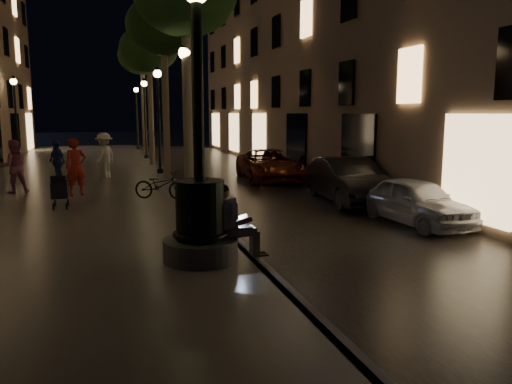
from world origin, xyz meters
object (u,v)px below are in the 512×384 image
object	(u,v)px
lamp_curb_b	(158,106)
car_third	(269,165)
lamp_curb_d	(137,109)
tree_third	(149,50)
car_second	(348,180)
pedestrian_red	(76,167)
bicycle	(161,185)
seated_man_laptop	(232,219)
lamp_curb_c	(145,108)
fountain_lamppost	(200,207)
lamp_curb_a	(186,102)
lamp_left_c	(15,107)
tree_far	(142,56)
pedestrian_white	(104,156)
pedestrian_blue	(57,162)
tree_second	(164,27)
stroller	(60,190)
pedestrian_pink	(14,166)
car_front	(416,201)

from	to	relation	value
lamp_curb_b	car_third	xyz separation A→B (m)	(4.47, -2.35, -2.56)
lamp_curb_d	car_third	world-z (taller)	lamp_curb_d
tree_third	car_second	bearing A→B (deg)	-67.09
pedestrian_red	bicycle	distance (m)	3.02
lamp_curb_b	car_second	bearing A→B (deg)	-57.98
seated_man_laptop	lamp_curb_c	world-z (taller)	lamp_curb_c
tree_third	pedestrian_red	distance (m)	11.28
fountain_lamppost	lamp_curb_a	xyz separation A→B (m)	(0.70, 6.00, 2.02)
lamp_left_c	pedestrian_red	world-z (taller)	lamp_left_c
lamp_curb_d	tree_far	bearing A→B (deg)	-89.24
car_second	bicycle	size ratio (longest dim) A/B	2.62
lamp_curb_c	pedestrian_white	size ratio (longest dim) A/B	2.51
pedestrian_red	pedestrian_blue	size ratio (longest dim) A/B	1.12
seated_man_laptop	car_third	size ratio (longest dim) A/B	0.29
pedestrian_red	lamp_curb_a	bearing A→B (deg)	-57.97
tree_second	stroller	distance (m)	8.85
lamp_curb_a	pedestrian_pink	size ratio (longest dim) A/B	2.63
pedestrian_white	pedestrian_blue	distance (m)	2.03
tree_far	bicycle	distance (m)	18.00
pedestrian_white	pedestrian_blue	xyz separation A→B (m)	(-1.77, -0.98, -0.11)
pedestrian_blue	lamp_curb_a	bearing A→B (deg)	1.49
pedestrian_white	tree_second	bearing A→B (deg)	105.07
tree_third	lamp_curb_c	size ratio (longest dim) A/B	1.50
lamp_curb_a	car_third	bearing A→B (deg)	51.63
tree_far	car_second	bearing A→B (deg)	-74.36
tree_far	car_front	world-z (taller)	tree_far
fountain_lamppost	car_third	size ratio (longest dim) A/B	1.07
pedestrian_blue	lamp_curb_c	bearing A→B (deg)	123.41
tree_second	car_second	distance (m)	9.88
tree_third	pedestrian_red	size ratio (longest dim) A/B	3.76
fountain_lamppost	pedestrian_white	bearing A→B (deg)	97.61
lamp_curb_c	pedestrian_blue	xyz separation A→B (m)	(-4.18, -10.20, -2.18)
tree_third	car_front	distance (m)	17.55
stroller	pedestrian_white	xyz separation A→B (m)	(1.24, 6.53, 0.42)
pedestrian_pink	lamp_curb_d	bearing A→B (deg)	-121.72
car_front	car_second	bearing A→B (deg)	90.55
tree_far	car_third	bearing A→B (deg)	-70.42
lamp_left_c	pedestrian_white	size ratio (longest dim) A/B	2.51
lamp_curb_a	car_third	size ratio (longest dim) A/B	0.98
car_front	bicycle	size ratio (longest dim) A/B	2.12
tree_third	fountain_lamppost	bearing A→B (deg)	-92.23
tree_second	pedestrian_white	bearing A→B (deg)	162.78
lamp_curb_b	lamp_curb_c	xyz separation A→B (m)	(0.00, 8.00, 0.00)
tree_far	lamp_left_c	xyz separation A→B (m)	(-7.18, -2.00, -3.20)
lamp_left_c	pedestrian_white	world-z (taller)	lamp_left_c
pedestrian_pink	fountain_lamppost	bearing A→B (deg)	98.91
lamp_left_c	seated_man_laptop	bearing A→B (deg)	-72.32
lamp_left_c	pedestrian_pink	distance (m)	12.63
lamp_curb_b	car_third	bearing A→B (deg)	-27.72
bicycle	fountain_lamppost	bearing A→B (deg)	-152.66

